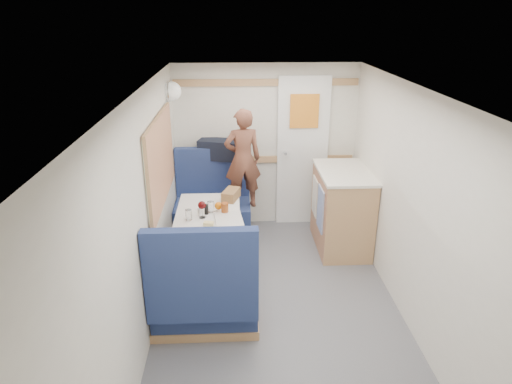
{
  "coord_description": "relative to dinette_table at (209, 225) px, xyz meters",
  "views": [
    {
      "loc": [
        -0.37,
        -3.11,
        2.55
      ],
      "look_at": [
        -0.18,
        0.9,
        0.95
      ],
      "focal_mm": 32.0,
      "sensor_mm": 36.0,
      "label": 1
    }
  ],
  "objects": [
    {
      "name": "floor",
      "position": [
        0.65,
        -1.0,
        -0.57
      ],
      "size": [
        4.5,
        4.5,
        0.0
      ],
      "primitive_type": "plane",
      "color": "#515156",
      "rests_on": "ground"
    },
    {
      "name": "ceiling",
      "position": [
        0.65,
        -1.0,
        1.43
      ],
      "size": [
        4.5,
        4.5,
        0.0
      ],
      "primitive_type": "plane",
      "rotation": [
        3.14,
        0.0,
        0.0
      ],
      "color": "silver",
      "rests_on": "wall_back"
    },
    {
      "name": "wall_back",
      "position": [
        0.65,
        1.25,
        0.43
      ],
      "size": [
        2.2,
        0.02,
        2.0
      ],
      "primitive_type": "cube",
      "color": "silver",
      "rests_on": "floor"
    },
    {
      "name": "wall_left",
      "position": [
        -0.45,
        -1.0,
        0.43
      ],
      "size": [
        0.02,
        4.5,
        2.0
      ],
      "primitive_type": "cube",
      "color": "silver",
      "rests_on": "floor"
    },
    {
      "name": "wall_right",
      "position": [
        1.75,
        -1.0,
        0.43
      ],
      "size": [
        0.02,
        4.5,
        2.0
      ],
      "primitive_type": "cube",
      "color": "silver",
      "rests_on": "floor"
    },
    {
      "name": "oak_trim_low",
      "position": [
        0.65,
        1.23,
        0.28
      ],
      "size": [
        2.15,
        0.02,
        0.08
      ],
      "primitive_type": "cube",
      "color": "#AB6F4D",
      "rests_on": "wall_back"
    },
    {
      "name": "oak_trim_high",
      "position": [
        0.65,
        1.23,
        1.21
      ],
      "size": [
        2.15,
        0.02,
        0.08
      ],
      "primitive_type": "cube",
      "color": "#AB6F4D",
      "rests_on": "wall_back"
    },
    {
      "name": "side_window",
      "position": [
        -0.43,
        0.0,
        0.68
      ],
      "size": [
        0.04,
        1.3,
        0.72
      ],
      "primitive_type": "cube",
      "color": "#A4AC92",
      "rests_on": "wall_left"
    },
    {
      "name": "rear_door",
      "position": [
        1.1,
        1.22,
        0.41
      ],
      "size": [
        0.62,
        0.12,
        1.86
      ],
      "color": "white",
      "rests_on": "wall_back"
    },
    {
      "name": "dinette_table",
      "position": [
        0.0,
        0.0,
        0.0
      ],
      "size": [
        0.62,
        0.92,
        0.72
      ],
      "color": "white",
      "rests_on": "floor"
    },
    {
      "name": "bench_far",
      "position": [
        -0.0,
        0.86,
        -0.27
      ],
      "size": [
        0.9,
        0.59,
        1.05
      ],
      "color": "navy",
      "rests_on": "floor"
    },
    {
      "name": "bench_near",
      "position": [
        -0.0,
        -0.86,
        -0.27
      ],
      "size": [
        0.9,
        0.59,
        1.05
      ],
      "color": "navy",
      "rests_on": "floor"
    },
    {
      "name": "ledge",
      "position": [
        -0.0,
        1.12,
        0.31
      ],
      "size": [
        0.9,
        0.14,
        0.04
      ],
      "primitive_type": "cube",
      "color": "#AB6F4D",
      "rests_on": "bench_far"
    },
    {
      "name": "dome_light",
      "position": [
        -0.39,
        0.85,
        1.18
      ],
      "size": [
        0.2,
        0.2,
        0.2
      ],
      "primitive_type": "sphere",
      "color": "white",
      "rests_on": "wall_left"
    },
    {
      "name": "galley_counter",
      "position": [
        1.47,
        0.55,
        -0.1
      ],
      "size": [
        0.57,
        0.92,
        0.92
      ],
      "color": "#AB6F4D",
      "rests_on": "floor"
    },
    {
      "name": "person",
      "position": [
        0.36,
        0.73,
        0.45
      ],
      "size": [
        0.45,
        0.34,
        1.13
      ],
      "primitive_type": "imported",
      "rotation": [
        0.0,
        0.0,
        3.32
      ],
      "color": "brown",
      "rests_on": "bench_far"
    },
    {
      "name": "duffel_bag",
      "position": [
        0.09,
        1.12,
        0.45
      ],
      "size": [
        0.53,
        0.36,
        0.23
      ],
      "primitive_type": "cube",
      "rotation": [
        0.0,
        0.0,
        -0.28
      ],
      "color": "black",
      "rests_on": "ledge"
    },
    {
      "name": "tray",
      "position": [
        0.2,
        -0.23,
        0.16
      ],
      "size": [
        0.29,
        0.36,
        0.02
      ],
      "primitive_type": "cube",
      "rotation": [
        0.0,
        0.0,
        0.11
      ],
      "color": "silver",
      "rests_on": "dinette_table"
    },
    {
      "name": "orange_fruit",
      "position": [
        0.1,
        -0.01,
        0.21
      ],
      "size": [
        0.08,
        0.08,
        0.08
      ],
      "primitive_type": "sphere",
      "color": "orange",
      "rests_on": "tray"
    },
    {
      "name": "cheese_block",
      "position": [
        0.02,
        -0.36,
        0.19
      ],
      "size": [
        0.1,
        0.07,
        0.03
      ],
      "primitive_type": "cube",
      "rotation": [
        0.0,
        0.0,
        -0.15
      ],
      "color": "#F6E08E",
      "rests_on": "tray"
    },
    {
      "name": "wine_glass",
      "position": [
        -0.05,
        -0.16,
        0.28
      ],
      "size": [
        0.08,
        0.08,
        0.17
      ],
      "color": "white",
      "rests_on": "dinette_table"
    },
    {
      "name": "tumbler_left",
      "position": [
        -0.17,
        -0.2,
        0.2
      ],
      "size": [
        0.06,
        0.06,
        0.1
      ],
      "primitive_type": "cylinder",
      "color": "silver",
      "rests_on": "dinette_table"
    },
    {
      "name": "tumbler_right",
      "position": [
        0.03,
        -0.03,
        0.21
      ],
      "size": [
        0.07,
        0.07,
        0.11
      ],
      "primitive_type": "cylinder",
      "color": "white",
      "rests_on": "dinette_table"
    },
    {
      "name": "beer_glass",
      "position": [
        0.17,
        -0.07,
        0.21
      ],
      "size": [
        0.07,
        0.07,
        0.11
      ],
      "primitive_type": "cylinder",
      "color": "#8D3F14",
      "rests_on": "dinette_table"
    },
    {
      "name": "pepper_grinder",
      "position": [
        -0.01,
        -0.08,
        0.21
      ],
      "size": [
        0.04,
        0.04,
        0.1
      ],
      "primitive_type": "cylinder",
      "color": "black",
      "rests_on": "dinette_table"
    },
    {
      "name": "salt_grinder",
      "position": [
        -0.08,
        -0.11,
        0.2
      ],
      "size": [
        0.03,
        0.03,
        0.08
      ],
      "primitive_type": "cylinder",
      "color": "silver",
      "rests_on": "dinette_table"
    },
    {
      "name": "bread_loaf",
      "position": [
        0.22,
        0.28,
        0.21
      ],
      "size": [
        0.21,
        0.28,
        0.1
      ],
      "primitive_type": "cube",
      "rotation": [
        0.0,
        0.0,
        -0.33
      ],
      "color": "#8D5E3B",
      "rests_on": "dinette_table"
    }
  ]
}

